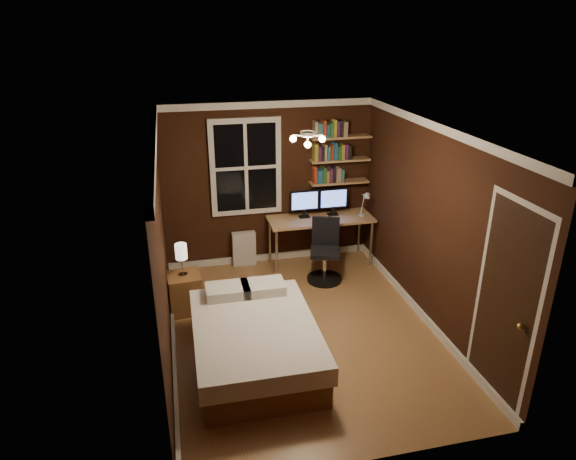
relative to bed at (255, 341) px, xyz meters
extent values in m
plane|color=brown|center=(0.68, 0.49, -0.27)|extent=(4.20, 4.20, 0.00)
cube|color=black|center=(0.68, 2.59, 0.98)|extent=(3.20, 0.04, 2.50)
cube|color=black|center=(-0.92, 0.49, 0.98)|extent=(0.04, 4.20, 2.50)
cube|color=black|center=(2.28, 0.49, 0.98)|extent=(0.04, 4.20, 2.50)
cube|color=white|center=(0.68, 0.49, 2.23)|extent=(3.20, 4.20, 0.02)
cube|color=silver|center=(0.33, 2.55, 1.28)|extent=(1.06, 0.06, 1.46)
sphere|color=#C09445|center=(2.23, -1.36, 0.73)|extent=(0.06, 0.06, 0.06)
cube|color=tan|center=(1.76, 2.47, 0.98)|extent=(0.92, 0.22, 0.03)
cube|color=tan|center=(1.76, 2.47, 1.33)|extent=(0.92, 0.22, 0.03)
cube|color=tan|center=(1.76, 2.47, 1.68)|extent=(0.92, 0.22, 0.03)
cube|color=brown|center=(0.00, -0.03, -0.12)|extent=(1.27, 1.80, 0.29)
cube|color=silver|center=(0.00, -0.03, 0.13)|extent=(1.35, 1.86, 0.21)
cube|color=silver|center=(-0.21, 0.67, 0.30)|extent=(0.52, 0.36, 0.13)
cube|color=silver|center=(0.22, 0.67, 0.30)|extent=(0.52, 0.36, 0.13)
cube|color=brown|center=(-0.71, 1.29, 0.00)|extent=(0.46, 0.46, 0.53)
cube|color=beige|center=(0.25, 2.48, 0.00)|extent=(0.36, 0.13, 0.54)
cube|color=tan|center=(1.41, 2.26, 0.48)|extent=(1.61, 0.60, 0.04)
cylinder|color=beige|center=(0.67, 2.00, 0.09)|extent=(0.04, 0.04, 0.72)
cylinder|color=beige|center=(2.16, 2.00, 0.09)|extent=(0.04, 0.04, 0.72)
cylinder|color=beige|center=(0.67, 2.53, 0.09)|extent=(0.04, 0.04, 0.72)
cylinder|color=beige|center=(2.16, 2.53, 0.09)|extent=(0.04, 0.04, 0.72)
cylinder|color=black|center=(1.32, 1.68, -0.24)|extent=(0.51, 0.51, 0.05)
cylinder|color=silver|center=(1.32, 1.68, -0.03)|extent=(0.06, 0.06, 0.38)
cube|color=black|center=(1.32, 1.68, 0.19)|extent=(0.52, 0.52, 0.07)
cube|color=black|center=(1.37, 1.86, 0.44)|extent=(0.39, 0.16, 0.44)
camera|label=1|loc=(-0.72, -4.75, 3.32)|focal=32.00mm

